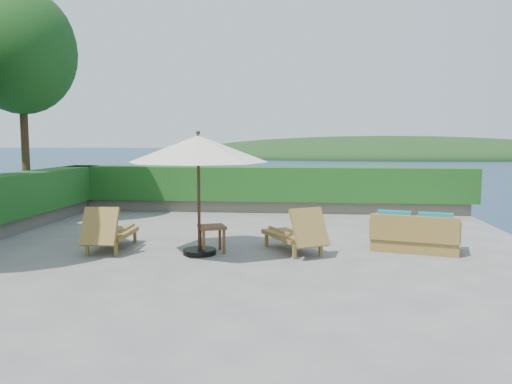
# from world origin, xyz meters

# --- Properties ---
(ground) EXTENTS (12.00, 12.00, 0.00)m
(ground) POSITION_xyz_m (0.00, 0.00, 0.00)
(ground) COLOR gray
(ground) RESTS_ON ground
(foundation) EXTENTS (12.00, 12.00, 3.00)m
(foundation) POSITION_xyz_m (0.00, 0.00, -1.55)
(foundation) COLOR #5A5348
(foundation) RESTS_ON ocean
(offshore_island) EXTENTS (126.00, 57.60, 12.60)m
(offshore_island) POSITION_xyz_m (25.00, 140.00, -3.00)
(offshore_island) COLOR black
(offshore_island) RESTS_ON ocean
(planter_wall_far) EXTENTS (12.00, 0.60, 0.36)m
(planter_wall_far) POSITION_xyz_m (0.00, 5.60, 0.18)
(planter_wall_far) COLOR #71685A
(planter_wall_far) RESTS_ON ground
(hedge_far) EXTENTS (12.40, 0.90, 1.00)m
(hedge_far) POSITION_xyz_m (0.00, 5.60, 0.85)
(hedge_far) COLOR #164313
(hedge_far) RESTS_ON planter_wall_far
(tree_far) EXTENTS (2.80, 2.80, 6.03)m
(tree_far) POSITION_xyz_m (-6.00, 3.20, 4.40)
(tree_far) COLOR #46321B
(tree_far) RESTS_ON ground
(patio_umbrella) EXTENTS (2.84, 2.84, 2.33)m
(patio_umbrella) POSITION_xyz_m (-0.68, -0.12, 1.97)
(patio_umbrella) COLOR black
(patio_umbrella) RESTS_ON ground
(lounge_left) EXTENTS (0.76, 1.60, 0.91)m
(lounge_left) POSITION_xyz_m (-2.49, 0.01, 0.38)
(lounge_left) COLOR olive
(lounge_left) RESTS_ON ground
(lounge_right) EXTENTS (1.35, 1.70, 0.92)m
(lounge_right) POSITION_xyz_m (1.13, 0.19, 0.38)
(lounge_right) COLOR olive
(lounge_right) RESTS_ON ground
(side_table) EXTENTS (0.64, 0.64, 0.52)m
(side_table) POSITION_xyz_m (-0.47, 0.05, 0.43)
(side_table) COLOR brown
(side_table) RESTS_ON ground
(wicker_loveseat) EXTENTS (1.80, 1.25, 0.81)m
(wicker_loveseat) POSITION_xyz_m (3.42, 0.57, 0.31)
(wicker_loveseat) COLOR olive
(wicker_loveseat) RESTS_ON ground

